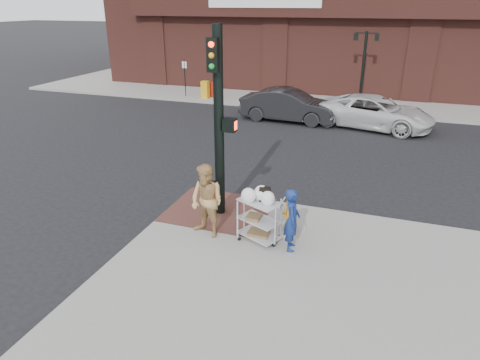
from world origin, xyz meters
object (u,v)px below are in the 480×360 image
at_px(traffic_signal_pole, 219,119).
at_px(sedan_dark, 289,105).
at_px(fire_hydrant, 290,214).
at_px(woman_blue, 292,220).
at_px(utility_cart, 259,216).
at_px(minivan_white, 375,112).
at_px(pedestrian_tan, 207,201).
at_px(lamp_post, 364,60).

height_order(traffic_signal_pole, sedan_dark, traffic_signal_pole).
bearing_deg(traffic_signal_pole, fire_hydrant, -7.83).
height_order(woman_blue, utility_cart, woman_blue).
bearing_deg(minivan_white, utility_cart, -176.88).
bearing_deg(pedestrian_tan, lamp_post, 100.95).
bearing_deg(minivan_white, pedestrian_tan, 177.55).
bearing_deg(sedan_dark, fire_hydrant, -162.96).
relative_size(traffic_signal_pole, fire_hydrant, 6.04).
bearing_deg(lamp_post, fire_hydrant, -91.69).
height_order(lamp_post, woman_blue, lamp_post).
bearing_deg(woman_blue, traffic_signal_pole, 50.62).
height_order(utility_cart, fire_hydrant, utility_cart).
xyz_separation_m(woman_blue, pedestrian_tan, (-2.13, -0.05, 0.17)).
height_order(woman_blue, sedan_dark, woman_blue).
relative_size(utility_cart, fire_hydrant, 1.70).
distance_m(traffic_signal_pole, utility_cart, 2.70).
bearing_deg(minivan_white, lamp_post, 26.36).
relative_size(lamp_post, minivan_white, 0.73).
height_order(lamp_post, minivan_white, lamp_post).
bearing_deg(lamp_post, minivan_white, -76.43).
bearing_deg(fire_hydrant, woman_blue, -74.80).
bearing_deg(woman_blue, pedestrian_tan, 79.75).
relative_size(woman_blue, minivan_white, 0.28).
distance_m(traffic_signal_pole, fire_hydrant, 3.04).
xyz_separation_m(minivan_white, fire_hydrant, (-1.47, -11.33, -0.18)).
bearing_deg(utility_cart, pedestrian_tan, -171.07).
bearing_deg(traffic_signal_pole, sedan_dark, 93.41).
xyz_separation_m(lamp_post, pedestrian_tan, (-2.34, -16.47, -1.53)).
height_order(lamp_post, fire_hydrant, lamp_post).
height_order(woman_blue, minivan_white, woman_blue).
bearing_deg(fire_hydrant, minivan_white, 82.63).
distance_m(woman_blue, minivan_white, 12.30).
height_order(pedestrian_tan, utility_cart, pedestrian_tan).
bearing_deg(traffic_signal_pole, utility_cart, -36.21).
bearing_deg(fire_hydrant, pedestrian_tan, -152.81).
distance_m(lamp_post, fire_hydrant, 15.65).
distance_m(sedan_dark, utility_cart, 12.16).
distance_m(woman_blue, sedan_dark, 12.48).
relative_size(pedestrian_tan, utility_cart, 1.33).
distance_m(lamp_post, minivan_white, 4.69).
xyz_separation_m(lamp_post, fire_hydrant, (-0.46, -15.51, -2.05)).
xyz_separation_m(lamp_post, sedan_dark, (-3.13, -4.29, -1.82)).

